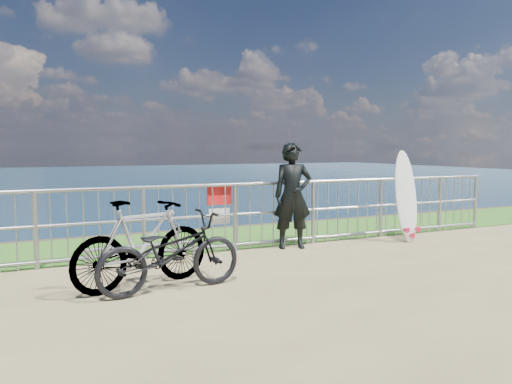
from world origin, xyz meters
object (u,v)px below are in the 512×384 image
surfboard (406,199)px  bicycle_far (142,243)px  bicycle_near (170,252)px  surfer (293,196)px

surfboard → bicycle_far: 5.10m
surfboard → bicycle_near: surfboard is taller
surfer → bicycle_far: size_ratio=0.99×
surfboard → bicycle_near: 4.92m
surfboard → bicycle_near: (-4.74, -1.30, -0.30)m
bicycle_far → surfboard: bearing=-94.1°
surfer → bicycle_far: (-2.82, -1.31, -0.35)m
bicycle_far → bicycle_near: bearing=-154.9°
surfboard → bicycle_far: bearing=-168.8°
surfboard → bicycle_near: size_ratio=0.93×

